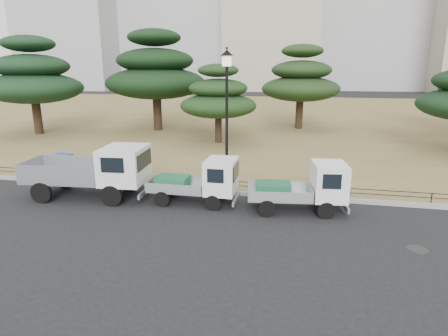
% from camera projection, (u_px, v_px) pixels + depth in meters
% --- Properties ---
extents(ground, '(220.00, 220.00, 0.00)m').
position_uv_depth(ground, '(213.00, 217.00, 13.43)').
color(ground, black).
extents(lawn, '(120.00, 56.00, 0.15)m').
position_uv_depth(lawn, '(276.00, 115.00, 42.36)').
color(lawn, olive).
rests_on(lawn, ground).
extents(curb, '(120.00, 0.25, 0.16)m').
position_uv_depth(curb, '(227.00, 192.00, 15.87)').
color(curb, gray).
rests_on(curb, ground).
extents(truck_large, '(5.07, 2.37, 2.15)m').
position_uv_depth(truck_large, '(94.00, 169.00, 15.20)').
color(truck_large, black).
rests_on(truck_large, ground).
extents(truck_kei_front, '(3.43, 1.51, 1.81)m').
position_uv_depth(truck_kei_front, '(200.00, 181.00, 14.60)').
color(truck_kei_front, black).
rests_on(truck_kei_front, ground).
extents(truck_kei_rear, '(3.68, 1.93, 1.84)m').
position_uv_depth(truck_kei_rear, '(304.00, 187.00, 13.78)').
color(truck_kei_rear, black).
rests_on(truck_kei_rear, ground).
extents(street_lamp, '(0.51, 0.51, 5.74)m').
position_uv_depth(street_lamp, '(227.00, 97.00, 15.16)').
color(street_lamp, black).
rests_on(street_lamp, lawn).
extents(pipe_fence, '(38.00, 0.04, 0.40)m').
position_uv_depth(pipe_fence, '(228.00, 183.00, 15.92)').
color(pipe_fence, black).
rests_on(pipe_fence, lawn).
extents(tarp_pile, '(1.88, 1.53, 1.11)m').
position_uv_depth(tarp_pile, '(60.00, 167.00, 17.93)').
color(tarp_pile, '#174DB2').
rests_on(tarp_pile, lawn).
extents(manhole, '(0.60, 0.60, 0.01)m').
position_uv_depth(manhole, '(417.00, 249.00, 11.01)').
color(manhole, '#2D2D30').
rests_on(manhole, ground).
extents(pine_west_far, '(7.38, 7.38, 7.45)m').
position_uv_depth(pine_west_far, '(32.00, 78.00, 28.68)').
color(pine_west_far, black).
rests_on(pine_west_far, lawn).
extents(pine_west_near, '(8.09, 8.09, 8.09)m').
position_uv_depth(pine_west_near, '(156.00, 73.00, 30.41)').
color(pine_west_near, black).
rests_on(pine_west_near, lawn).
extents(pine_center_left, '(5.25, 5.25, 5.34)m').
position_uv_depth(pine_center_left, '(218.00, 98.00, 25.50)').
color(pine_center_left, black).
rests_on(pine_center_left, lawn).
extents(pine_center_right, '(6.58, 6.58, 6.98)m').
position_uv_depth(pine_center_right, '(301.00, 80.00, 31.45)').
color(pine_center_right, black).
rests_on(pine_center_right, lawn).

